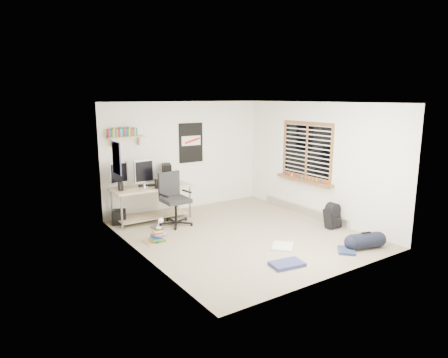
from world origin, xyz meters
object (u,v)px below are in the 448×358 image
duffel_bag (365,241)px  book_stack (158,234)px  office_chair (176,202)px  desk (152,203)px  backpack (332,218)px

duffel_bag → book_stack: duffel_bag is taller
office_chair → book_stack: size_ratio=2.38×
duffel_bag → book_stack: bearing=157.8°
desk → book_stack: size_ratio=3.59×
office_chair → book_stack: office_chair is taller
duffel_bag → book_stack: (-2.89, 2.30, 0.01)m
duffel_bag → book_stack: 3.70m
office_chair → book_stack: (-0.74, -0.71, -0.34)m
backpack → book_stack: bearing=158.2°
desk → duffel_bag: desk is taller
desk → book_stack: desk is taller
desk → duffel_bag: bearing=-70.5°
backpack → duffel_bag: size_ratio=0.75×
book_stack → backpack: bearing=-20.2°
office_chair → backpack: 3.20m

